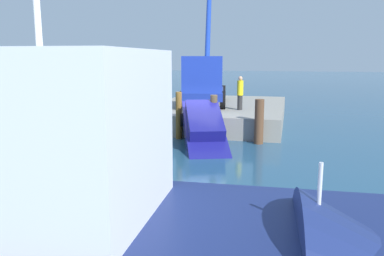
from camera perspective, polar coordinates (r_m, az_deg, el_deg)
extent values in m
plane|color=navy|center=(18.78, 0.96, -1.73)|extent=(200.00, 200.00, 0.00)
cube|color=gray|center=(24.21, 4.08, 2.30)|extent=(11.14, 7.84, 1.09)
cube|color=navy|center=(24.07, 1.91, 5.31)|extent=(6.99, 3.34, 0.45)
cube|color=#1F39AF|center=(21.59, 1.59, 7.97)|extent=(2.21, 2.46, 1.99)
cylinder|color=black|center=(21.73, 4.59, 4.13)|extent=(1.04, 0.46, 1.00)
cylinder|color=black|center=(21.86, -1.41, 4.20)|extent=(1.04, 0.46, 1.00)
cylinder|color=black|center=(26.40, 4.65, 5.24)|extent=(1.04, 0.46, 1.00)
cylinder|color=black|center=(26.50, -0.30, 5.29)|extent=(1.04, 0.46, 1.00)
cylinder|color=#1938A5|center=(28.46, 2.37, 13.43)|extent=(5.14, 1.25, 6.26)
cube|color=#1938A5|center=(26.04, 2.14, 6.74)|extent=(1.00, 1.00, 0.50)
cylinder|color=#4C4C19|center=(30.87, 2.52, 12.06)|extent=(0.04, 0.04, 7.25)
cylinder|color=#2B2B2B|center=(21.50, 7.12, 3.77)|extent=(0.28, 0.28, 0.81)
cylinder|color=yellow|center=(21.42, 7.17, 5.93)|extent=(0.34, 0.34, 0.81)
sphere|color=tan|center=(21.39, 7.20, 7.32)|extent=(0.23, 0.23, 0.23)
cube|color=navy|center=(17.23, 1.83, -0.82)|extent=(4.97, 3.19, 2.48)
cube|color=navy|center=(17.11, 1.85, 1.26)|extent=(3.03, 2.33, 1.54)
cylinder|color=black|center=(16.22, 5.47, -5.05)|extent=(0.87, 0.49, 0.84)
cylinder|color=black|center=(16.00, -0.63, -5.23)|extent=(0.87, 0.49, 0.84)
cylinder|color=black|center=(18.92, 3.80, 1.29)|extent=(0.87, 0.49, 0.84)
cylinder|color=black|center=(18.72, -1.42, 1.21)|extent=(0.87, 0.49, 0.84)
cube|color=white|center=(6.27, -20.90, -0.67)|extent=(3.06, 3.41, 2.50)
cylinder|color=white|center=(6.21, -22.05, 16.34)|extent=(0.10, 0.10, 1.20)
cylinder|color=silver|center=(5.59, 18.34, -9.83)|extent=(0.06, 0.06, 1.00)
cylinder|color=brown|center=(19.30, -7.94, 1.80)|extent=(0.36, 0.36, 2.18)
cylinder|color=brown|center=(18.78, -1.97, 1.85)|extent=(0.30, 0.30, 2.31)
cylinder|color=brown|center=(18.17, 3.24, 1.42)|extent=(0.33, 0.33, 2.22)
cylinder|color=brown|center=(17.97, 9.92, 0.93)|extent=(0.42, 0.42, 2.07)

